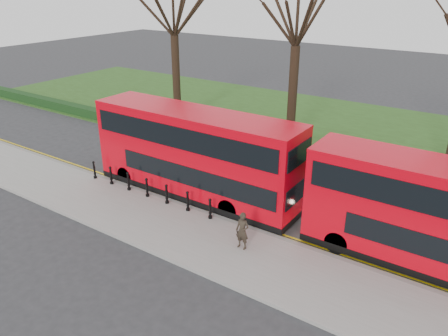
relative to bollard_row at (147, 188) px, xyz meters
The scene contains 12 objects.
ground 1.64m from the bollard_row, 63.45° to the left, with size 120.00×120.00×0.00m, color #28282B.
pavement 1.87m from the bollard_row, 67.76° to the right, with size 60.00×4.00×0.15m, color gray.
kerb 0.95m from the bollard_row, 27.42° to the left, with size 60.00×0.25×0.16m, color slate.
grass_verge 16.38m from the bollard_row, 87.64° to the left, with size 60.00×18.00×0.06m, color #274517.
hedge 8.18m from the bollard_row, 85.27° to the left, with size 60.00×0.90×0.80m, color black.
yellow_line_outer 1.14m from the bollard_row, 43.93° to the left, with size 60.00×0.10×0.01m, color yellow.
yellow_line_inner 1.26m from the bollard_row, 51.56° to the left, with size 60.00×0.10×0.01m, color yellow.
tree_left 15.87m from the bollard_row, 122.84° to the left, with size 7.90×7.90×12.35m.
tree_mid 14.34m from the bollard_row, 76.74° to the left, with size 7.92×7.92×12.38m.
bollard_row is the anchor object (origin of this frame).
bus_lead 3.09m from the bollard_row, 44.69° to the left, with size 11.63×2.67×4.63m.
pedestrian 6.80m from the bollard_row, 10.69° to the right, with size 0.60×0.40×1.66m, color #2D251C.
Camera 1 is at (14.20, -16.07, 10.72)m, focal length 35.00 mm.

